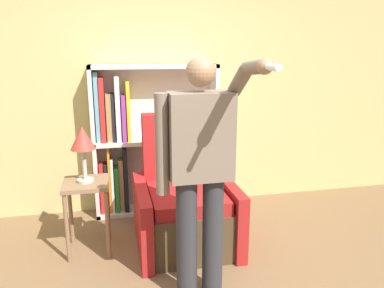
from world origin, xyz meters
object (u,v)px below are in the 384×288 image
Objects in this scene: bookcase at (140,142)px; armchair at (184,206)px; person_standing at (200,168)px; side_table at (87,197)px; table_lamp at (83,141)px.

bookcase is 0.96m from armchair.
bookcase is 0.93× the size of person_standing.
armchair reaches higher than side_table.
person_standing is (0.28, -1.61, 0.20)m from bookcase.
bookcase reaches higher than side_table.
table_lamp is (-0.82, 0.85, 0.02)m from person_standing.
bookcase is 1.37× the size of armchair.
bookcase reaches higher than table_lamp.
person_standing reaches higher than table_lamp.
person_standing is 1.18m from table_lamp.
side_table is at bearing -45.00° from table_lamp.
side_table is 0.50m from table_lamp.
table_lamp is at bearing 178.06° from armchair.
side_table is at bearing 178.06° from armchair.
table_lamp is (-0.00, 0.00, 0.50)m from side_table.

